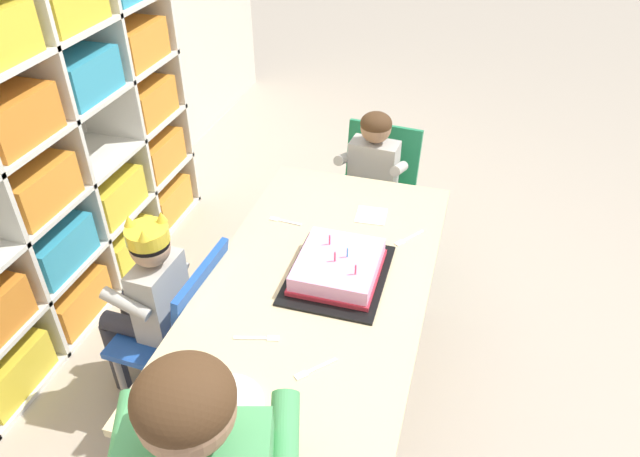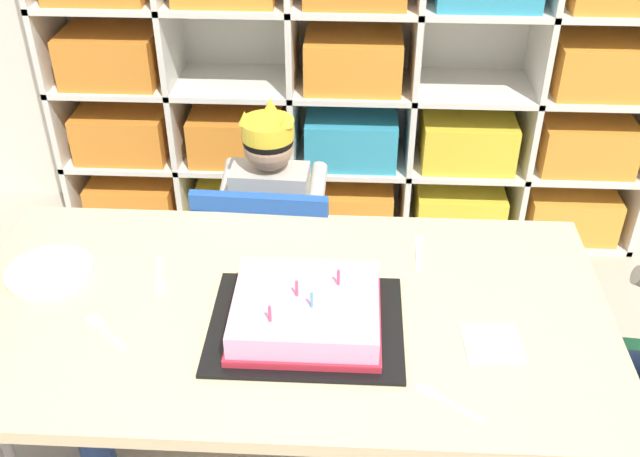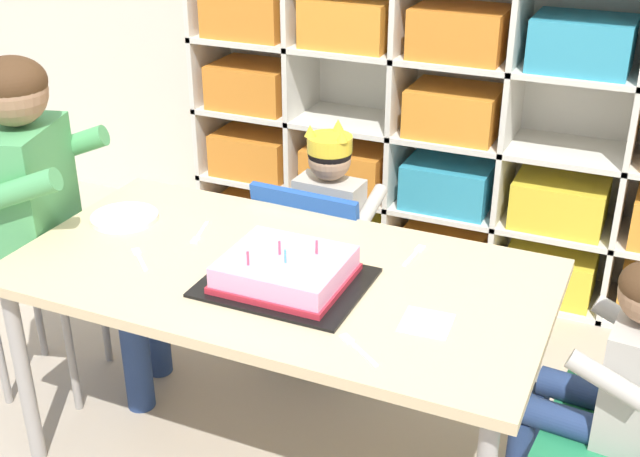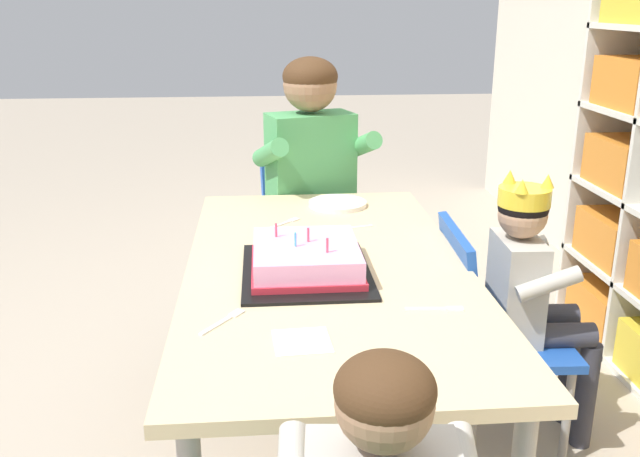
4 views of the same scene
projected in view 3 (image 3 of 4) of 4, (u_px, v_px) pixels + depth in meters
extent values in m
plane|color=tan|center=(283.00, 451.00, 2.34)|extent=(16.00, 16.00, 0.00)
cube|color=silver|center=(467.00, 86.00, 3.09)|extent=(2.07, 0.01, 1.45)
cube|color=silver|center=(211.00, 67.00, 3.33)|extent=(0.02, 0.32, 1.45)
cube|color=silver|center=(302.00, 78.00, 3.19)|extent=(0.02, 0.32, 1.45)
cube|color=silver|center=(403.00, 91.00, 3.04)|extent=(0.02, 0.32, 1.45)
cube|color=silver|center=(513.00, 104.00, 2.89)|extent=(0.02, 0.32, 1.45)
cube|color=silver|center=(636.00, 119.00, 2.74)|extent=(0.02, 0.32, 1.45)
cube|color=silver|center=(443.00, 270.00, 3.28)|extent=(2.07, 0.32, 0.02)
cube|color=silver|center=(448.00, 205.00, 3.15)|extent=(2.07, 0.32, 0.02)
cube|color=silver|center=(454.00, 135.00, 3.02)|extent=(2.07, 0.32, 0.02)
cube|color=silver|center=(459.00, 58.00, 2.90)|extent=(2.07, 0.32, 0.02)
cube|color=orange|center=(259.00, 214.00, 3.52)|extent=(0.32, 0.26, 0.17)
cube|color=yellow|center=(347.00, 232.00, 3.37)|extent=(0.32, 0.26, 0.17)
cube|color=orange|center=(444.00, 250.00, 3.22)|extent=(0.32, 0.26, 0.17)
cube|color=yellow|center=(550.00, 271.00, 3.07)|extent=(0.32, 0.26, 0.17)
cube|color=orange|center=(256.00, 152.00, 3.39)|extent=(0.32, 0.26, 0.17)
cube|color=orange|center=(348.00, 167.00, 3.24)|extent=(0.32, 0.26, 0.17)
cube|color=teal|center=(449.00, 183.00, 3.09)|extent=(0.32, 0.26, 0.17)
cube|color=yellow|center=(560.00, 202.00, 2.95)|extent=(0.32, 0.26, 0.17)
cube|color=orange|center=(254.00, 85.00, 3.27)|extent=(0.32, 0.26, 0.17)
cube|color=orange|center=(454.00, 111.00, 2.97)|extent=(0.32, 0.26, 0.17)
cube|color=orange|center=(251.00, 13.00, 3.14)|extent=(0.32, 0.26, 0.17)
cube|color=orange|center=(351.00, 22.00, 2.99)|extent=(0.32, 0.26, 0.17)
cube|color=orange|center=(460.00, 32.00, 2.84)|extent=(0.32, 0.26, 0.17)
cube|color=teal|center=(582.00, 43.00, 2.69)|extent=(0.32, 0.26, 0.17)
cube|color=#D1B789|center=(278.00, 274.00, 2.08)|extent=(1.36, 0.71, 0.03)
cylinder|color=#9E9993|center=(24.00, 375.00, 2.20)|extent=(0.04, 0.04, 0.56)
cylinder|color=#9E9993|center=(151.00, 275.00, 2.68)|extent=(0.04, 0.04, 0.56)
cylinder|color=#9E9993|center=(533.00, 365.00, 2.23)|extent=(0.04, 0.04, 0.56)
cube|color=#1E4CA8|center=(328.00, 267.00, 2.67)|extent=(0.39, 0.33, 0.03)
cube|color=#1E4CA8|center=(306.00, 238.00, 2.47)|extent=(0.35, 0.08, 0.32)
cylinder|color=gray|center=(386.00, 303.00, 2.78)|extent=(0.02, 0.02, 0.30)
cylinder|color=gray|center=(303.00, 282.00, 2.91)|extent=(0.02, 0.02, 0.30)
cylinder|color=gray|center=(355.00, 341.00, 2.57)|extent=(0.02, 0.02, 0.30)
cylinder|color=gray|center=(267.00, 317.00, 2.70)|extent=(0.02, 0.02, 0.30)
cube|color=#B2ADA3|center=(329.00, 223.00, 2.61)|extent=(0.21, 0.12, 0.29)
sphere|color=tan|center=(330.00, 159.00, 2.51)|extent=(0.13, 0.13, 0.13)
ellipsoid|color=black|center=(330.00, 153.00, 2.50)|extent=(0.14, 0.14, 0.10)
cylinder|color=yellow|center=(330.00, 144.00, 2.49)|extent=(0.14, 0.14, 0.05)
cone|color=yellow|center=(338.00, 125.00, 2.52)|extent=(0.04, 0.04, 0.04)
cone|color=yellow|center=(342.00, 136.00, 2.43)|extent=(0.04, 0.04, 0.04)
cone|color=yellow|center=(310.00, 131.00, 2.47)|extent=(0.04, 0.04, 0.04)
cylinder|color=#33333D|center=(360.00, 246.00, 2.72)|extent=(0.08, 0.21, 0.07)
cylinder|color=#33333D|center=(326.00, 238.00, 2.77)|extent=(0.08, 0.21, 0.07)
cylinder|color=#33333D|center=(371.00, 282.00, 2.89)|extent=(0.06, 0.06, 0.32)
cylinder|color=#33333D|center=(338.00, 274.00, 2.94)|extent=(0.06, 0.06, 0.32)
cylinder|color=#B2ADA3|center=(371.00, 207.00, 2.56)|extent=(0.05, 0.17, 0.10)
cylinder|color=#B2ADA3|center=(300.00, 192.00, 2.66)|extent=(0.05, 0.17, 0.10)
cube|color=blue|center=(42.00, 262.00, 2.45)|extent=(0.36, 0.38, 0.03)
cylinder|color=gray|center=(70.00, 351.00, 2.42)|extent=(0.02, 0.02, 0.42)
cylinder|color=gray|center=(102.00, 306.00, 2.65)|extent=(0.02, 0.02, 0.42)
cylinder|color=gray|center=(36.00, 301.00, 2.68)|extent=(0.02, 0.02, 0.42)
cube|color=#4C9E5B|center=(30.00, 196.00, 2.36)|extent=(0.24, 0.33, 0.42)
sphere|color=#997051|center=(13.00, 92.00, 2.22)|extent=(0.19, 0.19, 0.19)
ellipsoid|color=#472D19|center=(11.00, 81.00, 2.21)|extent=(0.19, 0.19, 0.14)
cylinder|color=navy|center=(76.00, 269.00, 2.34)|extent=(0.32, 0.18, 0.10)
cylinder|color=navy|center=(99.00, 241.00, 2.50)|extent=(0.32, 0.18, 0.10)
cylinder|color=navy|center=(135.00, 346.00, 2.43)|extent=(0.08, 0.08, 0.44)
cylinder|color=navy|center=(154.00, 314.00, 2.59)|extent=(0.08, 0.08, 0.44)
cylinder|color=#4C9E5B|center=(18.00, 191.00, 2.16)|extent=(0.26, 0.13, 0.14)
cylinder|color=#4C9E5B|center=(70.00, 146.00, 2.46)|extent=(0.26, 0.13, 0.14)
cube|color=#238451|center=(622.00, 435.00, 1.86)|extent=(0.36, 0.40, 0.03)
cylinder|color=gray|center=(568.00, 440.00, 2.12)|extent=(0.02, 0.02, 0.35)
cube|color=#B2ADA3|center=(633.00, 379.00, 1.79)|extent=(0.13, 0.22, 0.29)
cylinder|color=navy|center=(584.00, 393.00, 1.94)|extent=(0.22, 0.09, 0.07)
cylinder|color=navy|center=(571.00, 423.00, 1.84)|extent=(0.22, 0.09, 0.07)
cylinder|color=navy|center=(530.00, 449.00, 2.08)|extent=(0.06, 0.06, 0.37)
cylinder|color=#B2ADA3|center=(629.00, 322.00, 1.88)|extent=(0.18, 0.06, 0.10)
cylinder|color=#B2ADA3|center=(606.00, 380.00, 1.68)|extent=(0.18, 0.06, 0.10)
cube|color=black|center=(286.00, 282.00, 2.01)|extent=(0.39, 0.31, 0.01)
cube|color=#EF9EC6|center=(285.00, 269.00, 1.99)|extent=(0.29, 0.26, 0.07)
cube|color=red|center=(286.00, 278.00, 2.01)|extent=(0.30, 0.27, 0.02)
cylinder|color=#4CB2E5|center=(285.00, 256.00, 1.95)|extent=(0.01, 0.01, 0.04)
cylinder|color=#E54C66|center=(248.00, 258.00, 1.94)|extent=(0.01, 0.01, 0.04)
cylinder|color=#E54C66|center=(280.00, 248.00, 1.98)|extent=(0.01, 0.01, 0.04)
cylinder|color=#E54C66|center=(317.00, 247.00, 1.99)|extent=(0.01, 0.01, 0.04)
cylinder|color=white|center=(125.00, 217.00, 2.34)|extent=(0.19, 0.19, 0.01)
cube|color=white|center=(426.00, 323.00, 1.85)|extent=(0.12, 0.12, 0.00)
cube|color=white|center=(411.00, 258.00, 2.13)|extent=(0.02, 0.09, 0.00)
cube|color=white|center=(420.00, 248.00, 2.18)|extent=(0.02, 0.04, 0.00)
cube|color=white|center=(364.00, 354.00, 1.74)|extent=(0.09, 0.07, 0.00)
cube|color=white|center=(347.00, 339.00, 1.79)|extent=(0.04, 0.04, 0.00)
cube|color=white|center=(203.00, 229.00, 2.28)|extent=(0.03, 0.10, 0.00)
cube|color=white|center=(195.00, 240.00, 2.22)|extent=(0.03, 0.04, 0.00)
cube|color=white|center=(142.00, 263.00, 2.11)|extent=(0.08, 0.07, 0.00)
cube|color=white|center=(136.00, 251.00, 2.16)|extent=(0.04, 0.04, 0.00)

